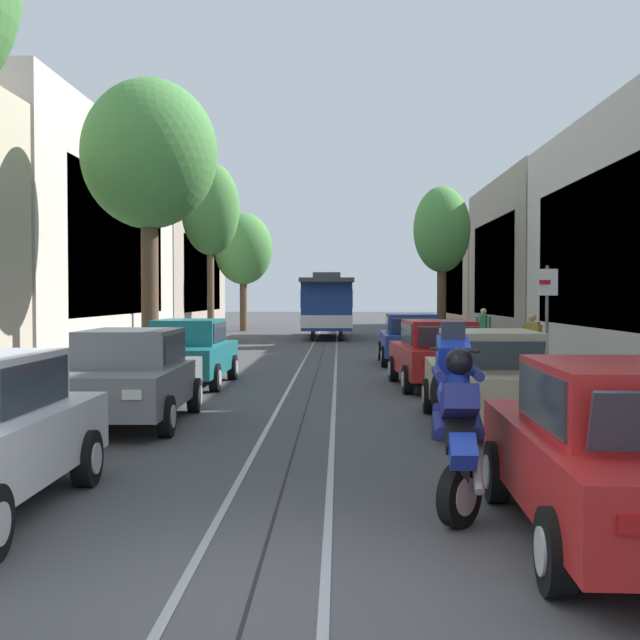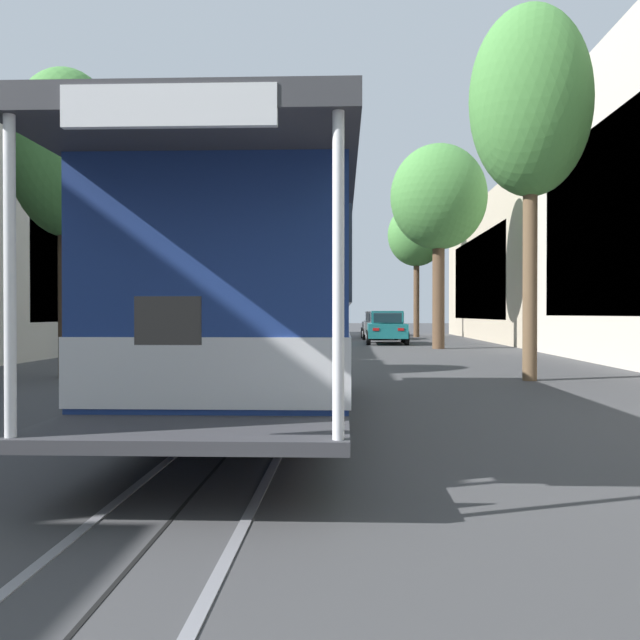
% 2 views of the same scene
% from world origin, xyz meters
% --- Properties ---
extents(ground_plane, '(160.00, 160.00, 0.00)m').
position_xyz_m(ground_plane, '(0.00, 24.41, 0.00)').
color(ground_plane, '#424244').
extents(trolley_track_rails, '(1.14, 69.03, 0.01)m').
position_xyz_m(trolley_track_rails, '(0.00, 28.51, 0.00)').
color(trolley_track_rails, gray).
rests_on(trolley_track_rails, ground).
extents(parked_car_white_near_left, '(2.03, 4.37, 1.58)m').
position_xyz_m(parked_car_white_near_left, '(-3.08, 2.18, 0.80)').
color(parked_car_white_near_left, silver).
rests_on(parked_car_white_near_left, ground).
extents(parked_car_grey_second_left, '(2.04, 4.38, 1.58)m').
position_xyz_m(parked_car_grey_second_left, '(-2.90, 8.06, 0.80)').
color(parked_car_grey_second_left, slate).
rests_on(parked_car_grey_second_left, ground).
extents(parked_car_teal_mid_left, '(2.05, 4.38, 1.58)m').
position_xyz_m(parked_car_teal_mid_left, '(-3.00, 13.99, 0.80)').
color(parked_car_teal_mid_left, '#196B70').
rests_on(parked_car_teal_mid_left, ground).
extents(parked_car_red_near_right, '(2.10, 4.40, 1.58)m').
position_xyz_m(parked_car_red_near_right, '(3.11, 1.46, 0.80)').
color(parked_car_red_near_right, red).
rests_on(parked_car_red_near_right, ground).
extents(parked_car_beige_second_right, '(2.11, 4.41, 1.58)m').
position_xyz_m(parked_car_beige_second_right, '(3.10, 7.97, 0.80)').
color(parked_car_beige_second_right, '#C1B28E').
rests_on(parked_car_beige_second_right, ground).
extents(parked_car_red_mid_right, '(2.15, 4.42, 1.58)m').
position_xyz_m(parked_car_red_mid_right, '(2.95, 13.64, 0.80)').
color(parked_car_red_mid_right, red).
rests_on(parked_car_red_mid_right, ground).
extents(parked_car_blue_fourth_right, '(2.04, 4.38, 1.58)m').
position_xyz_m(parked_car_blue_fourth_right, '(2.90, 20.30, 0.80)').
color(parked_car_blue_fourth_right, '#233D93').
rests_on(parked_car_blue_fourth_right, ground).
extents(street_tree_kerb_left_near, '(3.54, 3.05, 8.25)m').
position_xyz_m(street_tree_kerb_left_near, '(-5.34, 5.03, 6.26)').
color(street_tree_kerb_left_near, brown).
rests_on(street_tree_kerb_left_near, ground).
extents(street_tree_kerb_left_second, '(3.98, 3.34, 8.48)m').
position_xyz_m(street_tree_kerb_left_second, '(-4.91, 18.23, 6.21)').
color(street_tree_kerb_left_second, brown).
rests_on(street_tree_kerb_left_second, ground).
extents(street_tree_kerb_left_mid, '(2.62, 2.15, 8.13)m').
position_xyz_m(street_tree_kerb_left_mid, '(-5.14, 31.07, 5.98)').
color(street_tree_kerb_left_mid, brown).
rests_on(street_tree_kerb_left_mid, ground).
extents(street_tree_kerb_right_near, '(3.39, 3.08, 8.00)m').
position_xyz_m(street_tree_kerb_right_near, '(5.34, 2.72, 6.10)').
color(street_tree_kerb_right_near, brown).
rests_on(street_tree_kerb_right_near, ground).
extents(street_tree_kerb_right_second, '(2.51, 2.70, 6.99)m').
position_xyz_m(street_tree_kerb_right_second, '(5.17, 30.84, 5.01)').
color(street_tree_kerb_right_second, '#4C3826').
rests_on(street_tree_kerb_right_second, ground).
extents(cable_car_trolley, '(2.66, 9.15, 3.28)m').
position_xyz_m(cable_car_trolley, '(-0.00, 36.26, 1.66)').
color(cable_car_trolley, navy).
rests_on(cable_car_trolley, ground).
extents(motorcycle_with_rider, '(0.51, 1.81, 1.90)m').
position_xyz_m(motorcycle_with_rider, '(1.77, 2.28, 1.00)').
color(motorcycle_with_rider, black).
rests_on(motorcycle_with_rider, ground).
extents(pedestrian_on_left_pavement, '(0.55, 0.35, 1.69)m').
position_xyz_m(pedestrian_on_left_pavement, '(5.79, 16.38, 0.95)').
color(pedestrian_on_left_pavement, slate).
rests_on(pedestrian_on_left_pavement, ground).
extents(pedestrian_on_right_pavement, '(0.55, 0.41, 1.71)m').
position_xyz_m(pedestrian_on_right_pavement, '(5.81, 23.91, 0.97)').
color(pedestrian_on_right_pavement, '#4C4233').
rests_on(pedestrian_on_right_pavement, ground).
extents(pedestrian_crossing_far, '(0.55, 0.41, 1.67)m').
position_xyz_m(pedestrian_crossing_far, '(-6.69, 4.65, 0.94)').
color(pedestrian_crossing_far, slate).
rests_on(pedestrian_crossing_far, ground).
extents(street_sign_post, '(0.36, 0.09, 2.70)m').
position_xyz_m(street_sign_post, '(4.40, 9.28, 1.68)').
color(street_sign_post, slate).
rests_on(street_sign_post, ground).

